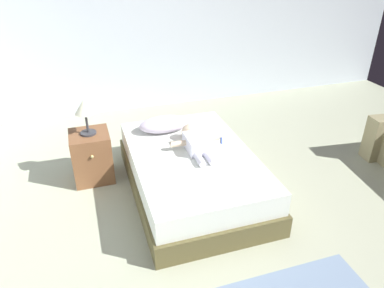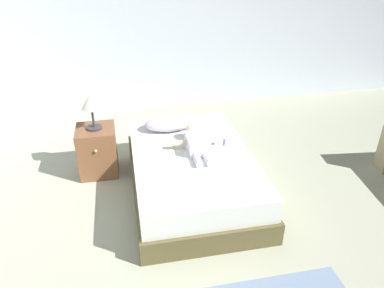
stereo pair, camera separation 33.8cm
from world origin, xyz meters
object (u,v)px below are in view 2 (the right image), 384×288
object	(u,v)px
nightstand	(98,151)
toothbrush	(225,142)
baby	(196,141)
lamp	(91,104)
bed	(192,173)
pillow	(170,123)

from	to	relation	value
nightstand	toothbrush	bearing A→B (deg)	-16.65
baby	nightstand	distance (m)	1.08
lamp	bed	bearing A→B (deg)	-30.30
toothbrush	lamp	bearing A→B (deg)	163.34
toothbrush	nightstand	distance (m)	1.33
toothbrush	lamp	size ratio (longest dim) A/B	0.36
baby	lamp	distance (m)	1.10
bed	baby	bearing A→B (deg)	57.73
nightstand	baby	bearing A→B (deg)	-23.97
baby	lamp	xyz separation A→B (m)	(-0.97, 0.43, 0.29)
nightstand	lamp	distance (m)	0.52
bed	lamp	bearing A→B (deg)	149.70
bed	toothbrush	distance (m)	0.45
toothbrush	baby	bearing A→B (deg)	-170.35
pillow	baby	xyz separation A→B (m)	(0.19, -0.44, -0.01)
bed	pillow	world-z (taller)	pillow
toothbrush	nightstand	xyz separation A→B (m)	(-1.26, 0.38, -0.18)
baby	nightstand	size ratio (longest dim) A/B	1.22
baby	bed	bearing A→B (deg)	-122.27
bed	pillow	bearing A→B (deg)	103.71
toothbrush	nightstand	world-z (taller)	nightstand
toothbrush	lamp	xyz separation A→B (m)	(-1.26, 0.38, 0.35)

